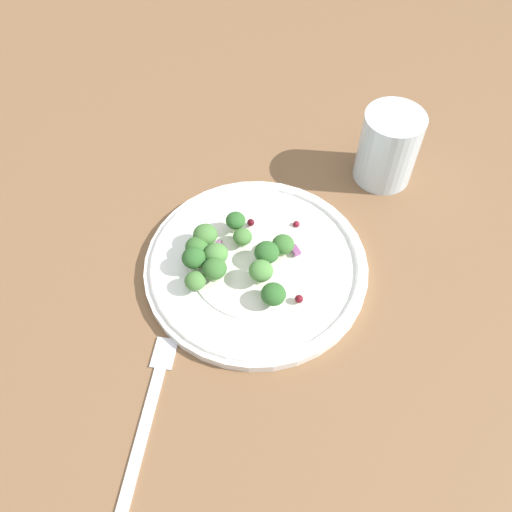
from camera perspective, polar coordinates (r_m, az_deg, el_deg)
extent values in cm
cube|color=brown|center=(64.41, 0.64, -3.37)|extent=(180.00, 180.00, 2.00)
cylinder|color=white|center=(64.17, 0.00, -1.08)|extent=(26.69, 26.69, 1.20)
torus|color=white|center=(63.67, 0.00, -0.78)|extent=(25.55, 25.55, 1.00)
cylinder|color=white|center=(63.59, 0.00, -0.73)|extent=(15.48, 15.48, 0.20)
cylinder|color=#9EC684|center=(61.21, 0.90, -2.31)|extent=(1.04, 1.04, 1.04)
ellipsoid|color=#4C843D|center=(60.17, 0.91, -1.66)|extent=(2.77, 2.77, 2.08)
cylinder|color=#9EC684|center=(63.08, 0.78, -0.23)|extent=(1.10, 1.10, 1.10)
ellipsoid|color=#2D6028|center=(62.00, 0.80, 0.47)|extent=(2.93, 2.93, 2.20)
cylinder|color=#9EC684|center=(61.60, -6.41, -3.19)|extent=(0.91, 0.91, 0.91)
ellipsoid|color=#477A38|center=(60.68, -6.50, -2.65)|extent=(2.43, 2.43, 1.82)
cylinder|color=#ADD18E|center=(63.84, 2.86, 0.62)|extent=(0.99, 0.99, 0.99)
ellipsoid|color=#386B2D|center=(62.89, 2.90, 1.25)|extent=(2.63, 2.63, 1.98)
cylinder|color=#8EB77A|center=(64.91, -5.34, 1.57)|extent=(1.10, 1.10, 1.10)
ellipsoid|color=#477A38|center=(63.86, -5.43, 2.28)|extent=(2.95, 2.95, 2.21)
cylinder|color=#ADD18E|center=(61.81, -4.36, -1.99)|extent=(1.05, 1.05, 1.05)
ellipsoid|color=#386B2D|center=(60.77, -4.43, -1.34)|extent=(2.79, 2.79, 2.09)
cylinder|color=#ADD18E|center=(63.09, -4.20, -0.41)|extent=(1.04, 1.04, 1.04)
ellipsoid|color=#4C843D|center=(62.07, -4.27, 0.25)|extent=(2.78, 2.78, 2.08)
cylinder|color=#9EC684|center=(64.68, -1.43, 1.51)|extent=(0.87, 0.87, 0.87)
ellipsoid|color=#477A38|center=(63.85, -1.45, 2.06)|extent=(2.31, 2.31, 1.73)
cylinder|color=#ADD18E|center=(60.20, 1.83, -4.71)|extent=(1.05, 1.05, 1.05)
ellipsoid|color=#2D6028|center=(59.12, 1.86, -4.09)|extent=(2.80, 2.80, 2.10)
cylinder|color=#9EC684|center=(62.86, -6.54, -0.84)|extent=(1.05, 1.05, 1.05)
ellipsoid|color=#2D6028|center=(61.84, -6.64, -0.18)|extent=(2.79, 2.79, 2.09)
cylinder|color=#ADD18E|center=(64.17, -6.24, 0.32)|extent=(1.03, 1.03, 1.03)
ellipsoid|color=#386B2D|center=(63.17, -6.34, 0.97)|extent=(2.74, 2.74, 2.05)
cylinder|color=#ADD18E|center=(65.63, -2.16, 3.21)|extent=(0.91, 0.91, 0.91)
ellipsoid|color=#2D6028|center=(64.79, -2.19, 3.81)|extent=(2.42, 2.42, 1.81)
sphere|color=#4C0A14|center=(66.27, -0.56, 3.59)|extent=(0.91, 0.91, 0.91)
sphere|color=maroon|center=(60.19, 4.60, -4.58)|extent=(0.96, 0.96, 0.96)
sphere|color=maroon|center=(66.88, 4.33, 3.41)|extent=(0.85, 0.85, 0.85)
cube|color=#843D75|center=(60.84, 1.95, -3.74)|extent=(1.66, 1.71, 0.54)
cube|color=#934C84|center=(64.07, 4.21, 0.62)|extent=(1.55, 1.51, 0.53)
cube|color=#A35B93|center=(64.70, -3.98, 1.20)|extent=(1.26, 1.16, 0.31)
cube|color=silver|center=(56.81, -12.15, -18.50)|extent=(15.04, 2.79, 0.50)
cube|color=silver|center=(59.77, -9.76, -10.14)|extent=(3.83, 2.77, 0.50)
cylinder|color=silver|center=(73.11, 13.91, 11.19)|extent=(7.79, 7.79, 10.09)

